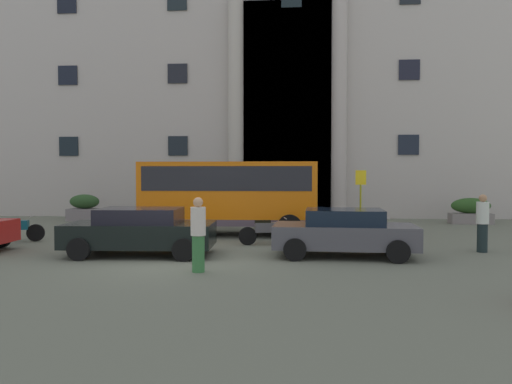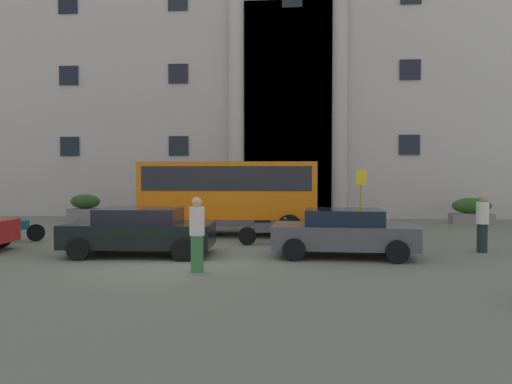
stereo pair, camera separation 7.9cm
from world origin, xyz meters
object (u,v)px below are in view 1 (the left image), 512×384
object	(u,v)px
hedge_planter_far_west	(471,211)
scooter_by_planter	(267,231)
parked_sedan_second	(140,231)
hedge_planter_far_east	(85,208)
bus_stop_sign	(361,193)
pedestrian_woman_with_bag	(482,223)
motorcycle_far_end	(368,231)
parked_sedan_far	(344,232)
pedestrian_man_red_shirt	(198,234)
hedge_planter_west	(195,210)
motorcycle_near_kerb	(14,229)
orange_minibus	(230,192)

from	to	relation	value
hedge_planter_far_west	scooter_by_planter	size ratio (longest dim) A/B	0.98
parked_sedan_second	scooter_by_planter	size ratio (longest dim) A/B	2.19
hedge_planter_far_east	bus_stop_sign	bearing A→B (deg)	-13.56
scooter_by_planter	pedestrian_woman_with_bag	bearing A→B (deg)	-18.51
motorcycle_far_end	bus_stop_sign	bearing A→B (deg)	68.30
parked_sedan_far	pedestrian_woman_with_bag	size ratio (longest dim) A/B	2.34
parked_sedan_second	pedestrian_man_red_shirt	world-z (taller)	pedestrian_man_red_shirt
hedge_planter_west	scooter_by_planter	size ratio (longest dim) A/B	1.08
hedge_planter_far_west	motorcycle_near_kerb	world-z (taller)	hedge_planter_far_west
hedge_planter_far_west	pedestrian_man_red_shirt	world-z (taller)	pedestrian_man_red_shirt
hedge_planter_far_west	parked_sedan_second	world-z (taller)	parked_sedan_second
hedge_planter_west	parked_sedan_second	world-z (taller)	parked_sedan_second
hedge_planter_far_east	orange_minibus	bearing A→B (deg)	-32.91
orange_minibus	hedge_planter_west	bearing A→B (deg)	114.66
motorcycle_near_kerb	pedestrian_man_red_shirt	bearing A→B (deg)	-44.78
hedge_planter_far_east	hedge_planter_far_west	distance (m)	18.88
hedge_planter_west	motorcycle_far_end	distance (m)	10.26
bus_stop_sign	hedge_planter_far_east	xyz separation A→B (m)	(-13.32, 3.21, -0.91)
hedge_planter_far_west	motorcycle_far_end	bearing A→B (deg)	-128.74
hedge_planter_far_west	pedestrian_woman_with_bag	world-z (taller)	pedestrian_woman_with_bag
bus_stop_sign	hedge_planter_west	xyz separation A→B (m)	(-7.62, 2.94, -0.98)
hedge_planter_west	motorcycle_near_kerb	bearing A→B (deg)	-123.12
motorcycle_far_end	pedestrian_woman_with_bag	world-z (taller)	pedestrian_woman_with_bag
orange_minibus	bus_stop_sign	size ratio (longest dim) A/B	2.65
orange_minibus	motorcycle_near_kerb	size ratio (longest dim) A/B	3.51
hedge_planter_west	pedestrian_man_red_shirt	size ratio (longest dim) A/B	1.18
motorcycle_near_kerb	pedestrian_woman_with_bag	world-z (taller)	pedestrian_woman_with_bag
hedge_planter_far_west	hedge_planter_far_east	bearing A→B (deg)	179.58
parked_sedan_far	motorcycle_near_kerb	world-z (taller)	parked_sedan_far
bus_stop_sign	hedge_planter_far_east	distance (m)	13.73
orange_minibus	hedge_planter_far_west	bearing A→B (deg)	24.28
parked_sedan_far	motorcycle_near_kerb	bearing A→B (deg)	171.95
hedge_planter_west	parked_sedan_far	size ratio (longest dim) A/B	0.52
parked_sedan_second	scooter_by_planter	distance (m)	4.25
bus_stop_sign	pedestrian_man_red_shirt	xyz separation A→B (m)	(-5.06, -9.13, -0.65)
motorcycle_far_end	pedestrian_woman_with_bag	xyz separation A→B (m)	(3.21, -1.25, 0.42)
hedge_planter_west	hedge_planter_far_east	bearing A→B (deg)	177.31
bus_stop_sign	pedestrian_man_red_shirt	bearing A→B (deg)	-119.02
hedge_planter_far_east	parked_sedan_far	size ratio (longest dim) A/B	0.39
parked_sedan_far	pedestrian_woman_with_bag	distance (m)	4.36
hedge_planter_far_west	parked_sedan_second	bearing A→B (deg)	-142.05
hedge_planter_west	parked_sedan_second	xyz separation A→B (m)	(0.42, -9.82, 0.14)
hedge_planter_far_west	motorcycle_near_kerb	size ratio (longest dim) A/B	1.01
bus_stop_sign	scooter_by_planter	size ratio (longest dim) A/B	1.28
orange_minibus	motorcycle_far_end	distance (m)	5.54
orange_minibus	motorcycle_far_end	world-z (taller)	orange_minibus
scooter_by_planter	pedestrian_woman_with_bag	world-z (taller)	pedestrian_woman_with_bag
parked_sedan_second	parked_sedan_far	bearing A→B (deg)	-0.17
parked_sedan_far	hedge_planter_far_east	bearing A→B (deg)	143.65
hedge_planter_west	hedge_planter_far_west	size ratio (longest dim) A/B	1.11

